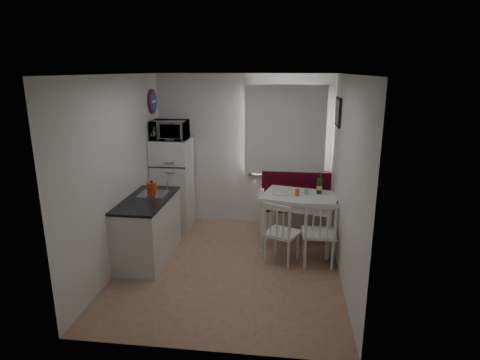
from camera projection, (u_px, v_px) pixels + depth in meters
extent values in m
cube|color=#977250|center=(229.00, 267.00, 5.59)|extent=(3.00, 3.50, 0.02)
cube|color=white|center=(228.00, 74.00, 4.90)|extent=(3.00, 3.50, 0.02)
cube|color=white|center=(244.00, 151.00, 6.92)|extent=(3.00, 0.02, 2.60)
cube|color=white|center=(200.00, 227.00, 3.57)|extent=(3.00, 0.02, 2.60)
cube|color=white|center=(119.00, 173.00, 5.42)|extent=(0.02, 3.50, 2.60)
cube|color=white|center=(346.00, 180.00, 5.07)|extent=(0.02, 3.50, 2.60)
cube|color=white|center=(285.00, 133.00, 6.72)|extent=(1.22, 0.06, 1.47)
cube|color=white|center=(285.00, 131.00, 6.64)|extent=(1.35, 0.02, 1.50)
cube|color=white|center=(148.00, 230.00, 5.76)|extent=(0.60, 1.30, 0.86)
cube|color=black|center=(146.00, 200.00, 5.64)|extent=(0.62, 1.32, 0.03)
cube|color=#99999E|center=(154.00, 197.00, 5.89)|extent=(0.40, 0.40, 0.10)
cylinder|color=silver|center=(167.00, 182.00, 5.99)|extent=(0.02, 0.02, 0.26)
cylinder|color=#1A3AA0|center=(153.00, 101.00, 6.58)|extent=(0.03, 0.40, 0.40)
cube|color=black|center=(338.00, 112.00, 5.93)|extent=(0.04, 0.52, 0.42)
cube|color=white|center=(299.00, 219.00, 6.84)|extent=(1.36, 0.52, 0.38)
cube|color=#580819|center=(299.00, 205.00, 6.78)|extent=(1.30, 0.48, 0.13)
cube|color=#580819|center=(300.00, 185.00, 6.89)|extent=(1.30, 0.10, 0.48)
cube|color=white|center=(300.00, 196.00, 6.04)|extent=(1.26, 1.02, 0.04)
cube|color=white|center=(300.00, 202.00, 6.06)|extent=(1.13, 0.88, 0.13)
cylinder|color=white|center=(299.00, 222.00, 6.15)|extent=(0.07, 0.07, 0.79)
cube|color=white|center=(282.00, 233.00, 5.62)|extent=(0.56, 0.55, 0.04)
cube|color=white|center=(283.00, 222.00, 5.38)|extent=(0.39, 0.21, 0.45)
cube|color=white|center=(319.00, 233.00, 5.55)|extent=(0.46, 0.44, 0.04)
cube|color=white|center=(321.00, 221.00, 5.30)|extent=(0.43, 0.05, 0.47)
cube|color=white|center=(173.00, 184.00, 6.86)|extent=(0.62, 0.62, 1.54)
imported|color=white|center=(170.00, 130.00, 6.57)|extent=(0.57, 0.39, 0.32)
cylinder|color=red|center=(152.00, 189.00, 5.71)|extent=(0.17, 0.17, 0.23)
cylinder|color=#D35B23|center=(297.00, 193.00, 5.97)|extent=(0.06, 0.06, 0.10)
cylinder|color=#75B6C8|center=(306.00, 191.00, 6.06)|extent=(0.05, 0.05, 0.09)
cylinder|color=white|center=(281.00, 193.00, 6.08)|extent=(0.24, 0.24, 0.02)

